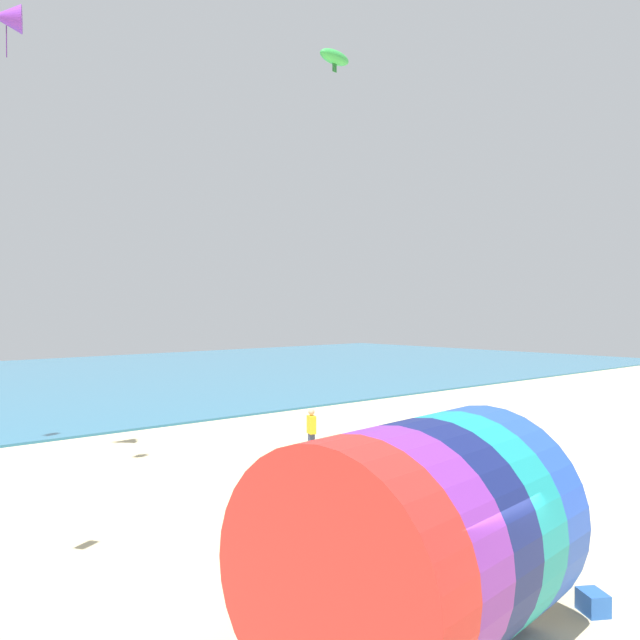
{
  "coord_description": "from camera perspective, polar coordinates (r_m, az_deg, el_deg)",
  "views": [
    {
      "loc": [
        -7.4,
        -6.05,
        5.03
      ],
      "look_at": [
        0.29,
        2.42,
        4.8
      ],
      "focal_mm": 40.0,
      "sensor_mm": 36.0,
      "label": 1
    }
  ],
  "objects": [
    {
      "name": "giant_inflatable_tube",
      "position": [
        10.6,
        7.72,
        -17.16
      ],
      "size": [
        4.75,
        3.94,
        3.4
      ],
      "color": "red",
      "rests_on": "ground"
    },
    {
      "name": "kite_handler",
      "position": [
        13.72,
        17.77,
        -16.58
      ],
      "size": [
        0.38,
        0.42,
        1.69
      ],
      "color": "black",
      "rests_on": "ground"
    },
    {
      "name": "kite_purple_delta",
      "position": [
        24.53,
        -23.81,
        21.26
      ],
      "size": [
        1.12,
        1.11,
        1.59
      ],
      "color": "purple"
    },
    {
      "name": "kite_green_parafoil",
      "position": [
        19.11,
        1.17,
        20.27
      ],
      "size": [
        1.12,
        0.55,
        0.54
      ],
      "color": "green"
    },
    {
      "name": "bystander_near_water",
      "position": [
        23.89,
        -0.69,
        -9.0
      ],
      "size": [
        0.34,
        0.42,
        1.62
      ],
      "color": "#383D56",
      "rests_on": "ground"
    },
    {
      "name": "cooler_box",
      "position": [
        13.28,
        21.0,
        -20.34
      ],
      "size": [
        0.58,
        0.63,
        0.36
      ],
      "primitive_type": "cube",
      "rotation": [
        0.0,
        0.0,
        1.0
      ],
      "color": "#2659B2",
      "rests_on": "ground"
    }
  ]
}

